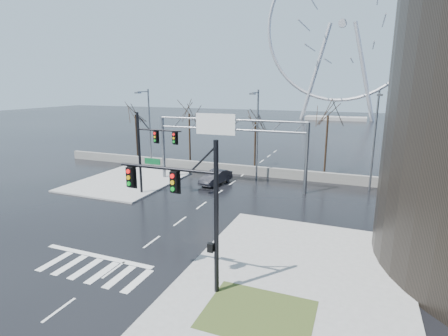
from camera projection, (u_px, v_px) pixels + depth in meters
The scene contains 18 objects.
ground at pixel (152, 242), 23.91m from camera, with size 260.00×260.00×0.00m, color black.
sidewalk_right_ext at pixel (304, 253), 22.13m from camera, with size 12.00×10.00×0.15m, color gray.
sidewalk_far at pixel (127, 181), 38.68m from camera, with size 10.00×12.00×0.15m, color gray.
grass_strip at pixel (258, 314), 16.14m from camera, with size 5.00×4.00×0.02m, color #37431C.
barrier_wall at pixel (244, 170), 41.88m from camera, with size 52.00×0.50×1.10m, color slate.
signal_mast_near at pixel (191, 201), 17.29m from camera, with size 5.52×0.41×8.00m.
signal_mast_far at pixel (149, 146), 33.00m from camera, with size 4.72×0.41×8.00m.
sign_gantry at pixel (226, 137), 36.38m from camera, with size 16.36×0.40×7.60m.
streetlight_left at pixel (148, 123), 43.27m from camera, with size 0.50×2.55×10.00m.
streetlight_mid at pixel (257, 128), 38.27m from camera, with size 0.50×2.55×10.00m.
streetlight_right at pixel (375, 133), 33.98m from camera, with size 0.50×2.55×10.00m.
tree_far_left at pixel (136, 120), 50.77m from camera, with size 3.50×3.50×7.00m.
tree_left at pixel (189, 119), 47.01m from camera, with size 3.75×3.75×7.50m.
tree_center at pixel (255, 127), 44.88m from camera, with size 3.25×3.25×6.50m.
tree_right at pixel (328, 123), 40.52m from camera, with size 3.90×3.90×7.80m.
tree_far_right at pixel (403, 132), 38.30m from camera, with size 3.40×3.40×6.80m.
ferris_wheel at pixel (342, 30), 102.04m from camera, with size 45.00×6.00×50.91m.
car at pixel (216, 177), 37.86m from camera, with size 1.56×4.47×1.47m, color black.
Camera 1 is at (12.72, -18.73, 10.46)m, focal length 28.00 mm.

